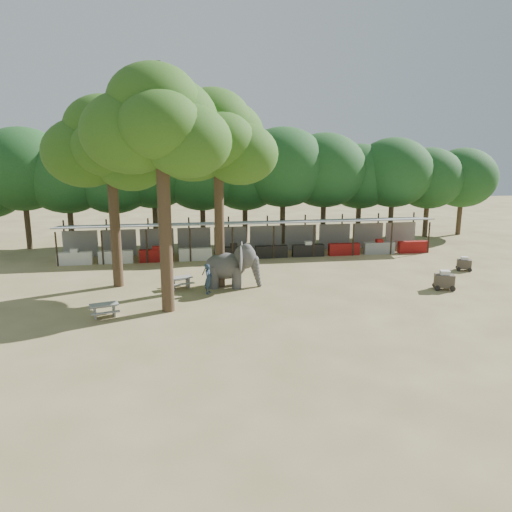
{
  "coord_description": "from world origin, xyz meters",
  "views": [
    {
      "loc": [
        -5.34,
        -22.59,
        8.41
      ],
      "look_at": [
        -1.0,
        5.0,
        2.0
      ],
      "focal_mm": 35.0,
      "sensor_mm": 36.0,
      "label": 1
    }
  ],
  "objects": [
    {
      "name": "backdrop_trees",
      "position": [
        0.0,
        19.0,
        5.51
      ],
      "size": [
        46.46,
        5.95,
        8.33
      ],
      "color": "#332316",
      "rests_on": "ground"
    },
    {
      "name": "yard_tree_back",
      "position": [
        -3.13,
        6.19,
        8.54
      ],
      "size": [
        7.1,
        6.9,
        11.36
      ],
      "color": "#332316",
      "rests_on": "ground"
    },
    {
      "name": "cart_front",
      "position": [
        9.81,
        3.27,
        0.56
      ],
      "size": [
        1.34,
        1.08,
        1.14
      ],
      "rotation": [
        0.0,
        0.0,
        -0.3
      ],
      "color": "#393029",
      "rests_on": "ground"
    },
    {
      "name": "cart_back",
      "position": [
        13.42,
        7.17,
        0.47
      ],
      "size": [
        1.14,
        0.97,
        0.94
      ],
      "rotation": [
        0.0,
        0.0,
        -0.42
      ],
      "color": "#393029",
      "rests_on": "ground"
    },
    {
      "name": "handler",
      "position": [
        -3.78,
        4.64,
        0.86
      ],
      "size": [
        0.63,
        0.73,
        1.71
      ],
      "primitive_type": "imported",
      "rotation": [
        0.0,
        0.0,
        1.14
      ],
      "color": "#26384C",
      "rests_on": "ground"
    },
    {
      "name": "yard_tree_left",
      "position": [
        -9.13,
        7.19,
        8.2
      ],
      "size": [
        7.1,
        6.9,
        11.02
      ],
      "color": "#332316",
      "rests_on": "ground"
    },
    {
      "name": "ground",
      "position": [
        0.0,
        0.0,
        0.0
      ],
      "size": [
        100.0,
        100.0,
        0.0
      ],
      "primitive_type": "plane",
      "color": "olive",
      "rests_on": "ground"
    },
    {
      "name": "vendor_stalls",
      "position": [
        -0.0,
        13.84,
        1.18
      ],
      "size": [
        28.0,
        2.99,
        2.8
      ],
      "color": "#95969C",
      "rests_on": "ground"
    },
    {
      "name": "picnic_table_far",
      "position": [
        -5.35,
        5.94,
        0.44
      ],
      "size": [
        1.66,
        1.58,
        0.68
      ],
      "rotation": [
        0.0,
        0.0,
        0.31
      ],
      "color": "gray",
      "rests_on": "ground"
    },
    {
      "name": "picnic_table_near",
      "position": [
        -9.09,
        1.5,
        0.44
      ],
      "size": [
        1.61,
        1.51,
        0.68
      ],
      "rotation": [
        0.0,
        0.0,
        0.25
      ],
      "color": "gray",
      "rests_on": "ground"
    },
    {
      "name": "elephant",
      "position": [
        -2.29,
        5.81,
        1.3
      ],
      "size": [
        3.48,
        2.61,
        2.6
      ],
      "rotation": [
        0.0,
        0.0,
        -0.16
      ],
      "color": "#3F3C3C",
      "rests_on": "ground"
    },
    {
      "name": "yard_tree_center",
      "position": [
        -6.13,
        2.19,
        9.21
      ],
      "size": [
        7.1,
        6.9,
        12.04
      ],
      "color": "#332316",
      "rests_on": "ground"
    }
  ]
}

